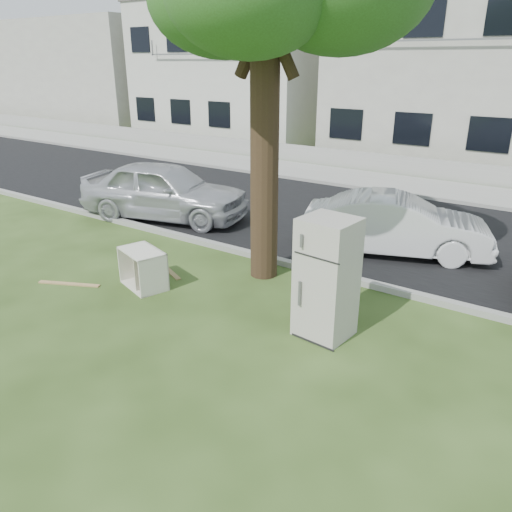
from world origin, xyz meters
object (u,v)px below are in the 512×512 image
Objects in this scene: car_left at (164,190)px; cabinet at (143,268)px; fridge at (327,278)px; car_center at (396,225)px.

cabinet is at bearing -156.05° from car_left.
fridge is 3.73m from cabinet.
fridge reaches higher than car_left.
car_center is 6.18m from car_left.
car_left reaches higher than car_center.
car_center is 0.88× the size of car_left.
cabinet is at bearing -168.70° from fridge.
cabinet is 0.24× the size of car_center.
car_center is at bearing 100.53° from fridge.
fridge is 0.42× the size of car_left.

